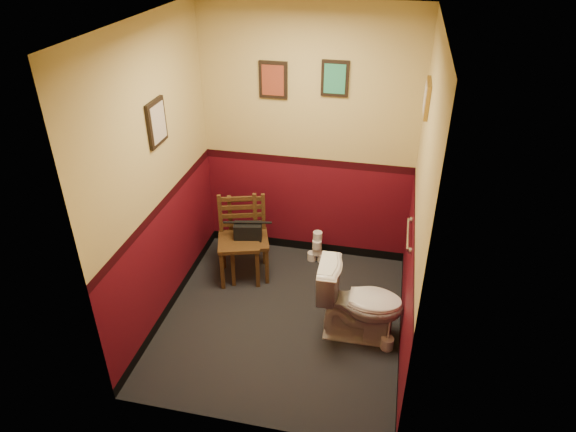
{
  "coord_description": "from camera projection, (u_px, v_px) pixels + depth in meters",
  "views": [
    {
      "loc": [
        0.84,
        -3.62,
        3.36
      ],
      "look_at": [
        0.0,
        0.25,
        1.0
      ],
      "focal_mm": 32.0,
      "sensor_mm": 36.0,
      "label": 1
    }
  ],
  "objects": [
    {
      "name": "wall_left",
      "position": [
        157.0,
        182.0,
        4.42
      ],
      "size": [
        0.0,
        2.4,
        2.7
      ],
      "primitive_type": "cube",
      "rotation": [
        1.57,
        0.0,
        1.57
      ],
      "color": "#510A14",
      "rests_on": "ground"
    },
    {
      "name": "handbag",
      "position": [
        248.0,
        231.0,
        5.24
      ],
      "size": [
        0.3,
        0.19,
        0.21
      ],
      "rotation": [
        0.0,
        0.0,
        0.2
      ],
      "color": "black",
      "rests_on": "chair_right"
    },
    {
      "name": "framed_print_back_b",
      "position": [
        335.0,
        79.0,
        4.83
      ],
      "size": [
        0.26,
        0.04,
        0.34
      ],
      "color": "black",
      "rests_on": "wall_back"
    },
    {
      "name": "grab_bar",
      "position": [
        409.0,
        234.0,
        4.43
      ],
      "size": [
        0.05,
        0.56,
        0.06
      ],
      "color": "silver",
      "rests_on": "wall_right"
    },
    {
      "name": "floor",
      "position": [
        282.0,
        319.0,
        4.91
      ],
      "size": [
        2.2,
        2.4,
        0.0
      ],
      "primitive_type": "cube",
      "color": "black",
      "rests_on": "ground"
    },
    {
      "name": "wall_front",
      "position": [
        239.0,
        284.0,
        3.21
      ],
      "size": [
        2.2,
        0.0,
        2.7
      ],
      "primitive_type": "cube",
      "rotation": [
        -1.57,
        0.0,
        0.0
      ],
      "color": "#510A14",
      "rests_on": "ground"
    },
    {
      "name": "wall_back",
      "position": [
        308.0,
        140.0,
        5.22
      ],
      "size": [
        2.2,
        0.0,
        2.7
      ],
      "primitive_type": "cube",
      "rotation": [
        1.57,
        0.0,
        0.0
      ],
      "color": "#510A14",
      "rests_on": "ground"
    },
    {
      "name": "toilet",
      "position": [
        360.0,
        303.0,
        4.54
      ],
      "size": [
        0.77,
        0.44,
        0.75
      ],
      "primitive_type": "imported",
      "rotation": [
        0.0,
        0.0,
        1.59
      ],
      "color": "white",
      "rests_on": "floor"
    },
    {
      "name": "framed_print_right",
      "position": [
        427.0,
        98.0,
        4.16
      ],
      "size": [
        0.04,
        0.34,
        0.28
      ],
      "color": "olive",
      "rests_on": "wall_right"
    },
    {
      "name": "framed_print_left",
      "position": [
        157.0,
        123.0,
        4.24
      ],
      "size": [
        0.04,
        0.3,
        0.38
      ],
      "color": "black",
      "rests_on": "wall_left"
    },
    {
      "name": "toilet_brush",
      "position": [
        387.0,
        342.0,
        4.55
      ],
      "size": [
        0.11,
        0.11,
        0.41
      ],
      "color": "silver",
      "rests_on": "floor"
    },
    {
      "name": "chair_right",
      "position": [
        248.0,
        238.0,
        5.33
      ],
      "size": [
        0.51,
        0.51,
        0.87
      ],
      "rotation": [
        0.0,
        0.0,
        0.33
      ],
      "color": "brown",
      "rests_on": "floor"
    },
    {
      "name": "chair_left",
      "position": [
        239.0,
        239.0,
        5.28
      ],
      "size": [
        0.52,
        0.52,
        0.9
      ],
      "rotation": [
        0.0,
        0.0,
        0.3
      ],
      "color": "brown",
      "rests_on": "floor"
    },
    {
      "name": "tp_stack",
      "position": [
        317.0,
        249.0,
        5.65
      ],
      "size": [
        0.21,
        0.13,
        0.37
      ],
      "color": "silver",
      "rests_on": "floor"
    },
    {
      "name": "wall_right",
      "position": [
        418.0,
        209.0,
        4.01
      ],
      "size": [
        0.0,
        2.4,
        2.7
      ],
      "primitive_type": "cube",
      "rotation": [
        1.57,
        0.0,
        -1.57
      ],
      "color": "#510A14",
      "rests_on": "ground"
    },
    {
      "name": "framed_print_back_a",
      "position": [
        273.0,
        80.0,
        4.96
      ],
      "size": [
        0.28,
        0.04,
        0.36
      ],
      "color": "black",
      "rests_on": "wall_back"
    },
    {
      "name": "ceiling",
      "position": [
        280.0,
        22.0,
        3.53
      ],
      "size": [
        2.2,
        2.4,
        0.0
      ],
      "primitive_type": "cube",
      "rotation": [
        3.14,
        0.0,
        0.0
      ],
      "color": "silver",
      "rests_on": "ground"
    }
  ]
}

